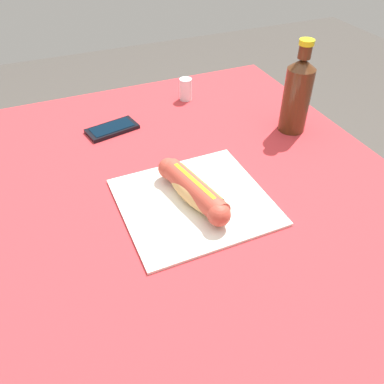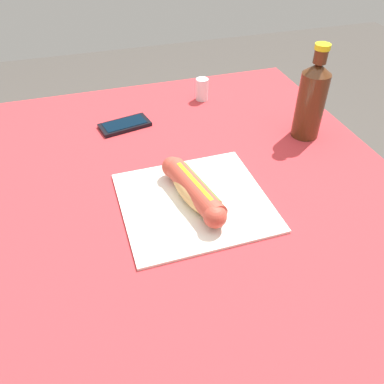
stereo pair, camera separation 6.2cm
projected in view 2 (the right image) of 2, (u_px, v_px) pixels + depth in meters
ground_plane at (188, 360)px, 1.35m from camera, size 6.00×6.00×0.00m
dining_table at (186, 231)px, 0.94m from camera, size 1.04×0.95×0.78m
paper_wrapper at (192, 202)px, 0.80m from camera, size 0.28×0.30×0.01m
hot_dog at (192, 190)px, 0.78m from camera, size 0.22×0.09×0.05m
cell_phone at (125, 125)px, 1.03m from camera, size 0.09×0.14×0.01m
soda_bottle at (311, 99)px, 0.94m from camera, size 0.07×0.07×0.23m
salt_shaker at (202, 89)px, 1.13m from camera, size 0.04×0.04×0.06m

